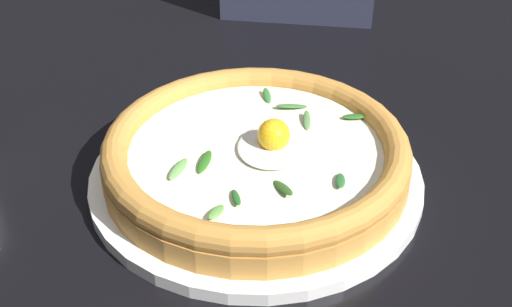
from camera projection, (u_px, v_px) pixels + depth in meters
ground_plane at (228, 194)px, 0.61m from camera, size 2.40×2.40×0.03m
pizza_plate at (256, 177)px, 0.60m from camera, size 0.30×0.30×0.01m
pizza at (256, 153)px, 0.59m from camera, size 0.28×0.28×0.06m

